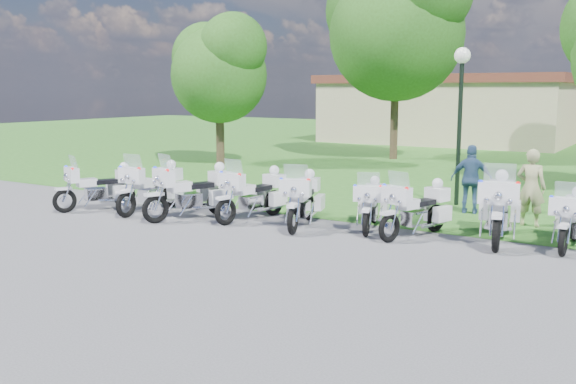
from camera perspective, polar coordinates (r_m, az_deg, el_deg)
The scene contains 17 objects.
ground at distance 13.16m, azimuth 0.13°, elevation -5.08°, with size 100.00×100.00×0.00m, color #505055.
grass_lawn at distance 38.56m, azimuth 21.88°, elevation 3.64°, with size 100.00×48.00×0.01m, color #2D6821.
motorcycle_0 at distance 18.12m, azimuth -16.41°, elevation 0.51°, with size 1.32×2.11×1.52m.
motorcycle_1 at distance 17.43m, azimuth -11.92°, elevation 0.48°, with size 0.79×2.39×1.61m.
motorcycle_2 at distance 16.31m, azimuth -8.43°, elevation 0.11°, with size 1.38×2.38×1.68m.
motorcycle_3 at distance 16.04m, azimuth -3.01°, elevation -0.11°, with size 1.02×2.34×1.58m.
motorcycle_4 at distance 15.24m, azimuth 1.32°, elevation -0.61°, with size 1.20×2.26×1.57m.
motorcycle_5 at distance 15.08m, azimuth 7.41°, elevation -1.03°, with size 1.10×2.04×1.41m.
motorcycle_6 at distance 14.47m, azimuth 11.44°, elevation -1.40°, with size 1.16×2.18×1.51m.
motorcycle_7 at distance 14.47m, azimuth 18.26°, elevation -1.25°, with size 1.20×2.60×1.77m.
motorcycle_8 at distance 14.41m, azimuth 23.89°, elevation -2.16°, with size 0.71×2.15×1.45m.
lamp_post at distance 18.42m, azimuth 15.13°, elevation 8.95°, with size 0.44×0.44×4.36m.
tree_0 at distance 28.03m, azimuth -6.18°, elevation 11.08°, with size 4.79×4.09×6.39m.
tree_1 at distance 30.57m, azimuth 9.58°, elevation 14.77°, with size 7.16×6.11×9.54m.
building_west at distance 40.89m, azimuth 13.96°, elevation 7.20°, with size 14.56×8.32×4.10m.
bystander_a at distance 16.17m, azimuth 20.79°, elevation 0.32°, with size 0.67×0.44×1.85m, color tan.
bystander_c at distance 17.40m, azimuth 15.99°, elevation 1.07°, with size 1.05×0.44×1.80m, color #324F78.
Camera 1 is at (6.74, -10.84, 3.22)m, focal length 40.00 mm.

